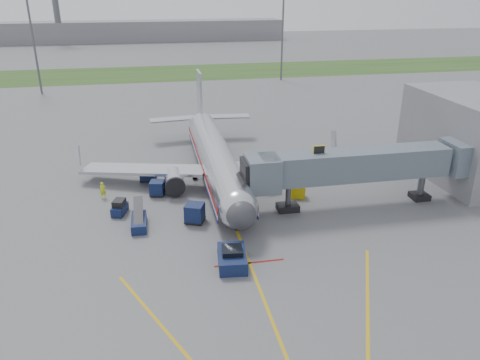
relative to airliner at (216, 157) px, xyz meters
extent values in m
plane|color=#565659|center=(0.00, -15.25, -2.65)|extent=(400.00, 400.00, 0.00)
cube|color=#2D4C1E|center=(0.00, 74.75, -2.64)|extent=(300.00, 25.00, 0.01)
cube|color=gold|center=(0.00, -17.25, -2.64)|extent=(0.25, 50.00, 0.01)
cube|color=maroon|center=(0.00, -19.25, -2.64)|extent=(6.00, 0.25, 0.01)
cube|color=gold|center=(-6.00, -29.25, -2.64)|extent=(9.52, 20.04, 0.01)
cube|color=gold|center=(6.00, -29.25, -2.64)|extent=(9.52, 20.04, 0.01)
cylinder|color=silver|center=(0.00, -0.25, 0.05)|extent=(3.80, 28.00, 3.80)
sphere|color=silver|center=(0.00, -14.25, 0.05)|extent=(3.80, 3.80, 3.80)
sphere|color=#38383D|center=(0.00, -15.55, 0.05)|extent=(2.74, 2.74, 2.74)
cube|color=black|center=(0.00, -14.65, 0.60)|extent=(2.20, 1.20, 0.55)
cone|color=silver|center=(0.00, 16.25, 0.05)|extent=(3.80, 5.00, 3.80)
cube|color=#B7BAC1|center=(0.00, 15.75, 4.05)|extent=(0.35, 4.20, 7.00)
cube|color=#B7BAC1|center=(-8.50, -0.25, -0.85)|extent=(15.10, 8.59, 1.13)
cube|color=#B7BAC1|center=(8.50, -0.25, -0.85)|extent=(15.10, 8.59, 1.13)
cylinder|color=silver|center=(-5.20, -3.25, -1.30)|extent=(2.10, 3.60, 2.10)
cylinder|color=silver|center=(5.20, -3.25, -1.30)|extent=(2.10, 3.60, 2.10)
cube|color=maroon|center=(1.92, -0.25, -0.30)|extent=(0.05, 28.00, 0.45)
cube|color=navy|center=(1.92, -0.25, -1.20)|extent=(0.05, 28.00, 0.35)
cylinder|color=black|center=(0.00, -13.25, -2.35)|extent=(0.28, 0.70, 0.70)
cylinder|color=black|center=(-2.60, 0.25, -2.20)|extent=(0.50, 1.00, 1.00)
cylinder|color=black|center=(2.60, 0.25, -2.20)|extent=(0.50, 1.00, 1.00)
cube|color=slate|center=(13.00, -10.25, 1.95)|extent=(20.00, 3.00, 3.00)
cube|color=slate|center=(3.20, -10.25, 1.75)|extent=(3.20, 3.60, 3.40)
cube|color=black|center=(2.00, -10.25, 1.75)|extent=(1.60, 3.00, 2.80)
cube|color=yellow|center=(9.00, -10.25, 3.75)|extent=(1.20, 0.15, 1.00)
cylinder|color=#595B60|center=(6.00, -10.25, -1.10)|extent=(0.56, 0.56, 3.10)
cube|color=black|center=(6.00, -10.25, -2.30)|extent=(2.20, 1.60, 0.70)
cylinder|color=#595B60|center=(21.00, -10.25, -1.10)|extent=(0.70, 0.70, 3.10)
cube|color=black|center=(21.00, -10.25, -2.35)|extent=(1.80, 1.80, 0.60)
cube|color=slate|center=(25.00, -10.25, 1.95)|extent=(3.00, 4.00, 3.40)
cube|color=slate|center=(30.00, -5.25, 2.35)|extent=(10.00, 16.00, 10.00)
cylinder|color=#595B60|center=(-30.00, 54.75, 7.35)|extent=(0.44, 0.44, 20.00)
cylinder|color=#595B60|center=(25.00, 59.75, 7.35)|extent=(0.44, 0.44, 20.00)
cube|color=slate|center=(-10.00, 154.75, 1.35)|extent=(120.00, 14.00, 8.00)
cylinder|color=#595B60|center=(-40.00, 149.75, 11.35)|extent=(2.40, 2.40, 28.00)
cube|color=#0E193E|center=(-1.48, -19.18, -2.07)|extent=(2.69, 4.00, 1.15)
cube|color=black|center=(-1.48, -19.18, -1.33)|extent=(1.85, 1.85, 0.52)
cylinder|color=black|center=(-2.56, -20.44, -2.23)|extent=(0.32, 0.86, 0.84)
cylinder|color=black|center=(-0.68, -20.64, -2.23)|extent=(0.32, 0.86, 0.84)
cylinder|color=black|center=(-2.28, -17.73, -2.23)|extent=(0.32, 0.86, 0.84)
cylinder|color=black|center=(-0.40, -17.92, -2.23)|extent=(0.32, 0.86, 0.84)
cube|color=#0E193E|center=(-11.09, -7.66, -2.16)|extent=(1.77, 2.45, 0.88)
cube|color=black|center=(-11.09, -7.66, -1.41)|extent=(1.44, 1.67, 0.62)
cylinder|color=black|center=(-11.76, -8.28, -2.42)|extent=(0.32, 0.48, 0.44)
cylinder|color=black|center=(-10.92, -8.55, -2.42)|extent=(0.32, 0.48, 0.44)
cylinder|color=black|center=(-11.26, -6.77, -2.42)|extent=(0.32, 0.48, 0.44)
cylinder|color=black|center=(-10.42, -7.04, -2.42)|extent=(0.32, 0.48, 0.44)
cube|color=#0E193E|center=(-3.73, -10.94, -1.60)|extent=(2.23, 2.23, 1.71)
cube|color=black|center=(-3.73, -10.94, -2.45)|extent=(2.30, 2.30, 0.13)
cylinder|color=black|center=(-4.59, -11.31, -2.49)|extent=(0.34, 0.38, 0.31)
cylinder|color=black|center=(-3.36, -11.80, -2.49)|extent=(0.34, 0.38, 0.31)
cylinder|color=black|center=(-4.10, -10.08, -2.49)|extent=(0.34, 0.38, 0.31)
cylinder|color=black|center=(-2.87, -10.57, -2.49)|extent=(0.34, 0.38, 0.31)
cube|color=#0E193E|center=(-7.16, -3.77, -1.73)|extent=(1.79, 1.79, 1.49)
cube|color=black|center=(-7.16, -3.77, -2.47)|extent=(1.85, 1.85, 0.12)
cylinder|color=black|center=(-7.86, -4.19, -2.51)|extent=(0.27, 0.31, 0.27)
cylinder|color=black|center=(-6.74, -4.46, -2.51)|extent=(0.27, 0.31, 0.27)
cylinder|color=black|center=(-7.59, -3.07, -2.51)|extent=(0.27, 0.31, 0.27)
cylinder|color=black|center=(-6.47, -3.34, -2.51)|extent=(0.27, 0.31, 0.27)
cube|color=#0E193E|center=(-8.08, 0.69, -1.61)|extent=(2.04, 2.04, 1.69)
cube|color=black|center=(-8.08, 0.69, -2.45)|extent=(2.11, 2.11, 0.13)
cylinder|color=black|center=(-8.87, 0.20, -2.49)|extent=(0.31, 0.35, 0.31)
cylinder|color=black|center=(-7.60, -0.10, -2.49)|extent=(0.31, 0.35, 0.31)
cylinder|color=black|center=(-8.57, 1.48, -2.49)|extent=(0.31, 0.35, 0.31)
cylinder|color=black|center=(-7.29, 1.17, -2.49)|extent=(0.31, 0.35, 0.31)
cube|color=#0E193E|center=(-9.15, -10.90, -2.19)|extent=(1.46, 3.66, 0.91)
cube|color=black|center=(-9.14, -10.40, -1.23)|extent=(0.96, 4.09, 1.43)
cylinder|color=black|center=(-9.67, -12.21, -2.36)|extent=(0.23, 0.57, 0.57)
cylinder|color=black|center=(-8.66, -12.22, -2.36)|extent=(0.23, 0.57, 0.57)
cylinder|color=black|center=(-9.64, -9.58, -2.36)|extent=(0.23, 0.57, 0.57)
cylinder|color=black|center=(-8.63, -9.59, -2.36)|extent=(0.23, 0.57, 0.57)
cube|color=yellow|center=(7.99, -7.25, -1.98)|extent=(1.90, 1.52, 1.33)
cylinder|color=black|center=(7.45, -7.10, -2.48)|extent=(0.30, 0.38, 0.33)
cylinder|color=black|center=(8.52, -7.40, -2.48)|extent=(0.30, 0.38, 0.33)
imported|color=#CBE81B|center=(-13.01, -3.40, -1.72)|extent=(0.78, 0.63, 1.84)
camera|label=1|loc=(-7.27, -52.13, 19.05)|focal=35.00mm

